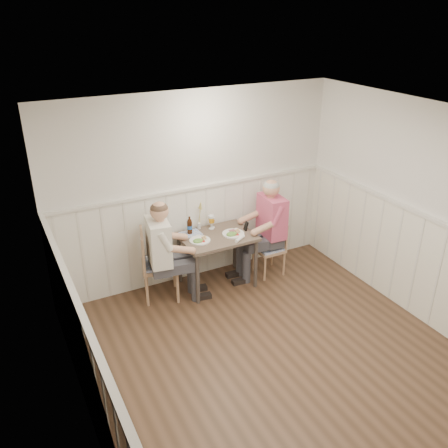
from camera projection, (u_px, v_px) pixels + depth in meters
name	position (u px, v px, depth m)	size (l,w,h in m)	color
ground_plane	(285.00, 368.00, 5.07)	(4.50, 4.50, 0.00)	#442F1E
room_shell	(293.00, 242.00, 4.43)	(4.04, 4.54, 2.60)	silver
wainscot	(254.00, 283.00, 5.33)	(4.00, 4.49, 1.34)	white
dining_table	(217.00, 242.00, 6.32)	(0.96, 0.70, 0.75)	#4C3D32
chair_right	(272.00, 246.00, 6.71)	(0.37, 0.37, 0.79)	#997558
chair_left	(155.00, 262.00, 6.09)	(0.56, 0.56, 0.96)	#997558
man_in_pink	(268.00, 235.00, 6.62)	(0.68, 0.47, 1.44)	#3F3F47
diner_cream	(163.00, 261.00, 5.97)	(0.71, 0.50, 1.43)	#3F3F47
plate_man	(233.00, 233.00, 6.29)	(0.29, 0.29, 0.07)	white
plate_diner	(199.00, 240.00, 6.11)	(0.27, 0.27, 0.07)	white
beer_glass_a	(213.00, 221.00, 6.46)	(0.06, 0.06, 0.16)	silver
beer_glass_b	(211.00, 220.00, 6.41)	(0.08, 0.08, 0.20)	silver
beer_bottle	(190.00, 226.00, 6.28)	(0.07, 0.07, 0.25)	black
rolled_napkin	(240.00, 239.00, 6.15)	(0.19, 0.13, 0.04)	white
grass_vase	(199.00, 217.00, 6.40)	(0.05, 0.05, 0.40)	silver
gingham_mat	(191.00, 233.00, 6.33)	(0.27, 0.22, 0.01)	#4967B4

